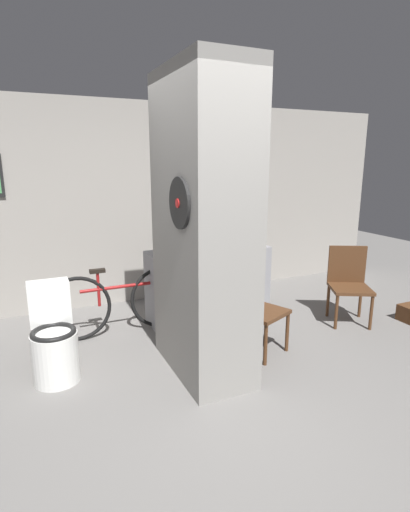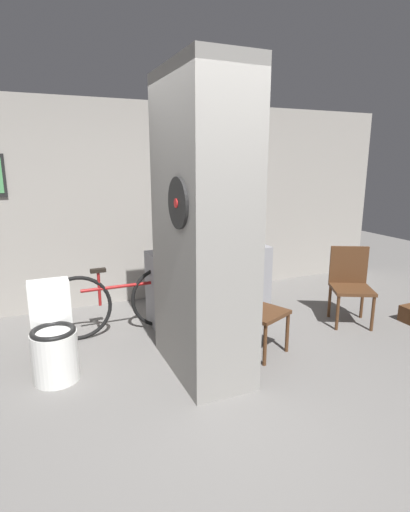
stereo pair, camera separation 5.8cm
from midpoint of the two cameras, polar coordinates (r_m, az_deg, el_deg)
The scene contains 9 objects.
ground_plane at distance 3.37m, azimuth 1.04°, elevation -20.11°, with size 14.00×14.00×0.00m, color slate.
wall_back at distance 5.33m, azimuth -11.21°, elevation 7.21°, with size 8.00×0.09×2.60m.
pillar_center at distance 3.42m, azimuth -0.78°, elevation 3.96°, with size 0.60×1.11×2.60m.
counter_shelf at distance 4.80m, azimuth 0.20°, elevation -3.96°, with size 1.47×0.44×0.85m.
toilet at distance 3.78m, azimuth -21.20°, elevation -11.18°, with size 0.39×0.55×0.83m.
chair_near_pillar at distance 4.00m, azimuth 6.65°, elevation -6.80°, with size 0.58×0.58×0.88m.
chair_by_doorway at distance 4.97m, azimuth 19.53°, elevation -3.43°, with size 0.59×0.59×0.88m.
bicycle at distance 4.47m, azimuth -12.27°, elevation -6.39°, with size 1.62×0.42×0.76m.
bottle_tall at distance 4.69m, azimuth -0.96°, elevation 2.32°, with size 0.06×0.06×0.28m.
Camera 1 is at (-1.24, -2.52, 1.87)m, focal length 28.00 mm.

